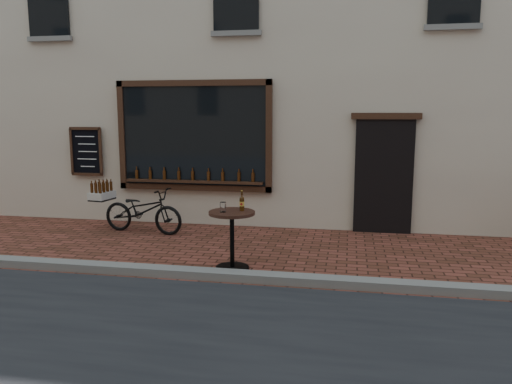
# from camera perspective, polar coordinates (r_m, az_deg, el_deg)

# --- Properties ---
(ground) EXTENTS (90.00, 90.00, 0.00)m
(ground) POSITION_cam_1_polar(r_m,az_deg,el_deg) (6.91, -0.37, -10.68)
(ground) COLOR #4D2619
(ground) RESTS_ON ground
(kerb) EXTENTS (90.00, 0.25, 0.12)m
(kerb) POSITION_cam_1_polar(r_m,az_deg,el_deg) (7.07, -0.06, -9.68)
(kerb) COLOR slate
(kerb) RESTS_ON ground
(shop_building) EXTENTS (28.00, 6.20, 10.00)m
(shop_building) POSITION_cam_1_polar(r_m,az_deg,el_deg) (13.20, 5.39, 20.76)
(shop_building) COLOR beige
(shop_building) RESTS_ON ground
(cargo_bicycle) EXTENTS (2.00, 0.84, 0.95)m
(cargo_bicycle) POSITION_cam_1_polar(r_m,az_deg,el_deg) (9.96, -12.96, -2.00)
(cargo_bicycle) COLOR black
(cargo_bicycle) RESTS_ON ground
(bistro_table) EXTENTS (0.69, 0.69, 1.18)m
(bistro_table) POSITION_cam_1_polar(r_m,az_deg,el_deg) (7.45, -2.73, -4.13)
(bistro_table) COLOR black
(bistro_table) RESTS_ON ground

